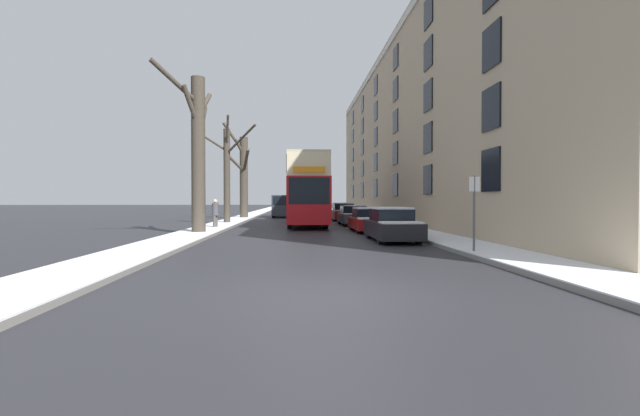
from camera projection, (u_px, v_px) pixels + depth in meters
ground_plane at (332, 293)px, 7.66m from camera, size 320.00×320.00×0.00m
sidewalk_left at (261, 212)px, 60.23m from camera, size 2.03×130.00×0.16m
sidewalk_right at (337, 212)px, 60.88m from camera, size 2.03×130.00×0.16m
terrace_facade_right at (441, 134)px, 33.73m from camera, size 9.10×49.59×13.84m
bare_tree_left_0 at (198, 150)px, 20.64m from camera, size 2.18×3.45×7.97m
bare_tree_left_1 at (227, 172)px, 29.61m from camera, size 4.07×2.21×7.42m
bare_tree_left_2 at (243, 174)px, 38.42m from camera, size 2.69×3.18×8.65m
double_decker_bus at (306, 188)px, 28.88m from camera, size 2.49×11.72×4.45m
parked_car_0 at (392, 225)px, 17.59m from camera, size 1.69×4.14×1.39m
parked_car_1 at (369, 220)px, 22.87m from camera, size 1.79×4.10×1.31m
parked_car_2 at (353, 216)px, 29.13m from camera, size 1.80×4.19×1.35m
parked_car_3 at (343, 212)px, 35.26m from camera, size 1.79×4.46×1.48m
oncoming_van at (283, 205)px, 43.06m from camera, size 2.00×5.73×2.18m
pedestrian_left_sidewalk at (215, 213)px, 24.49m from camera, size 0.38×0.38×1.74m
street_sign_post at (474, 210)px, 12.75m from camera, size 0.32×0.07×2.41m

